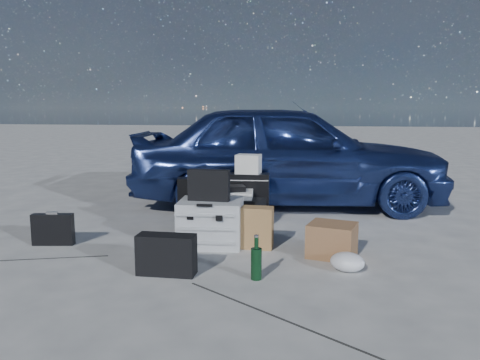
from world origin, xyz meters
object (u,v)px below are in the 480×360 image
Objects in this scene: duffel_bag at (234,212)px; briefcase at (53,229)px; cardboard_box at (332,240)px; suitcase_right at (249,198)px; green_bottle at (256,258)px; suitcase_left at (200,206)px; car at (288,154)px; pelican_case at (211,222)px.

briefcase is at bearing -137.11° from duffel_bag.
cardboard_box is at bearing -28.34° from duffel_bag.
green_bottle is (0.32, -1.81, -0.11)m from suitcase_right.
suitcase_left is at bearing -122.05° from duffel_bag.
suitcase_right is at bearing 78.36° from duffel_bag.
suitcase_right reaches higher than green_bottle.
car is 2.24m from cardboard_box.
car is at bearing 88.72° from green_bottle.
green_bottle is at bearing -25.58° from briefcase.
pelican_case is 1.01× the size of suitcase_left.
suitcase_left is at bearing 17.06° from briefcase.
suitcase_left is at bearing 157.07° from cardboard_box.
pelican_case is 1.06× the size of suitcase_right.
suitcase_right is at bearing 72.40° from pelican_case.
green_bottle is at bearing -84.58° from suitcase_right.
suitcase_left is at bearing 113.61° from pelican_case.
car is at bearing 79.82° from duffel_bag.
green_bottle is (-0.58, -0.66, 0.02)m from cardboard_box.
green_bottle is at bearing -131.52° from cardboard_box.
car is 12.16× the size of green_bottle.
pelican_case reaches higher than briefcase.
duffel_bag reaches higher than cardboard_box.
briefcase is (-2.08, -2.19, -0.54)m from car.
pelican_case is at bearing 170.48° from cardboard_box.
briefcase is 0.98× the size of cardboard_box.
car reaches higher than briefcase.
duffel_bag is (-0.12, -0.28, -0.12)m from suitcase_right.
suitcase_right is 1.67× the size of green_bottle.
green_bottle is (0.44, -1.53, 0.00)m from duffel_bag.
cardboard_box is at bearing -36.40° from suitcase_left.
briefcase is 0.70× the size of suitcase_right.
pelican_case reaches higher than cardboard_box.
car reaches higher than green_bottle.
briefcase is 1.84m from duffel_bag.
suitcase_right is (-0.38, -0.96, -0.41)m from car.
suitcase_left is 1.44m from green_bottle.
suitcase_right is 1.41× the size of cardboard_box.
suitcase_right reaches higher than briefcase.
pelican_case is (-0.61, -1.92, -0.47)m from car.
car is at bearing 67.96° from pelican_case.
car is 1.11m from suitcase_right.
pelican_case is 1.01m from green_bottle.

